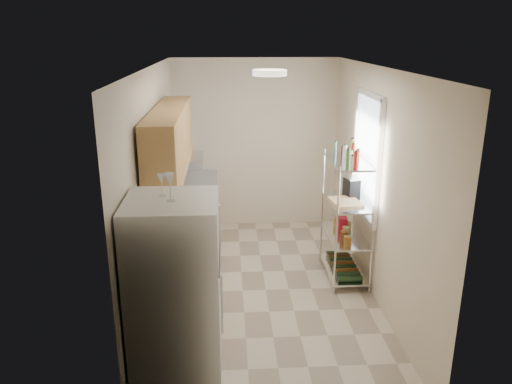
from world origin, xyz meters
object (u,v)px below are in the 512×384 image
(refrigerator, at_px, (176,301))
(rice_cooker, at_px, (187,210))
(espresso_machine, at_px, (352,187))
(cutting_board, at_px, (346,202))
(frying_pan_large, at_px, (181,203))

(refrigerator, distance_m, rice_cooker, 1.82)
(rice_cooker, relative_size, espresso_machine, 0.97)
(espresso_machine, bearing_deg, cutting_board, -128.87)
(refrigerator, distance_m, frying_pan_large, 2.30)
(cutting_board, distance_m, espresso_machine, 0.28)
(rice_cooker, bearing_deg, refrigerator, -88.76)
(frying_pan_large, bearing_deg, espresso_machine, 20.90)
(rice_cooker, xyz_separation_m, frying_pan_large, (-0.11, 0.48, -0.08))
(frying_pan_large, height_order, cutting_board, cutting_board)
(rice_cooker, distance_m, frying_pan_large, 0.50)
(refrigerator, xyz_separation_m, rice_cooker, (-0.04, 1.81, 0.13))
(refrigerator, relative_size, rice_cooker, 7.09)
(refrigerator, height_order, espresso_machine, refrigerator)
(rice_cooker, distance_m, espresso_machine, 2.03)
(frying_pan_large, distance_m, espresso_machine, 2.12)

